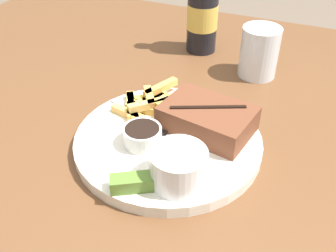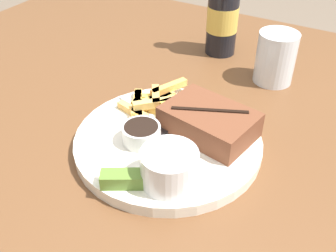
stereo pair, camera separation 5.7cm
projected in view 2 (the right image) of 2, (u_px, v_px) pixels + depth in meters
name	position (u px, v px, depth m)	size (l,w,h in m)	color
dining_table	(168.00, 180.00, 0.64)	(1.32, 1.12, 0.73)	brown
dinner_plate	(168.00, 141.00, 0.59)	(0.28, 0.28, 0.02)	silver
steak_portion	(209.00, 122.00, 0.58)	(0.15, 0.11, 0.04)	brown
fries_pile	(158.00, 103.00, 0.64)	(0.13, 0.12, 0.02)	#DAB354
coleslaw_cup	(169.00, 166.00, 0.50)	(0.07, 0.07, 0.05)	white
dipping_sauce_cup	(141.00, 133.00, 0.57)	(0.06, 0.06, 0.03)	silver
pickle_spear	(122.00, 179.00, 0.50)	(0.06, 0.05, 0.02)	#567A2D
fork_utensil	(141.00, 113.00, 0.63)	(0.13, 0.07, 0.00)	#B7B7BC
knife_utensil	(183.00, 125.00, 0.60)	(0.10, 0.15, 0.01)	#B7B7BC
beer_bottle	(223.00, 17.00, 0.80)	(0.06, 0.06, 0.22)	black
drinking_glass	(276.00, 58.00, 0.72)	(0.07, 0.07, 0.10)	silver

